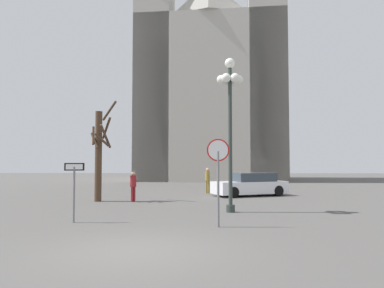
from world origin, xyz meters
name	(u,v)px	position (x,y,z in m)	size (l,w,h in m)	color
ground_plane	(136,251)	(0.00, 0.00, 0.00)	(120.00, 120.00, 0.00)	#514F4C
cathedral	(212,76)	(2.65, 33.65, 12.07)	(17.08, 13.74, 39.87)	#ADA89E
stop_sign	(218,166)	(2.06, 3.18, 1.95)	(0.72, 0.08, 2.81)	slate
one_way_arrow_sign	(74,184)	(-2.85, 3.90, 1.33)	(0.66, 0.17, 2.03)	slate
street_lamp	(230,100)	(2.71, 6.65, 4.64)	(1.11, 1.01, 6.42)	#2D3833
bare_tree	(99,152)	(-3.90, 10.63, 2.59)	(1.40, 1.58, 5.33)	#473323
parked_car_near_white	(250,185)	(4.49, 14.06, 0.67)	(4.82, 3.37, 1.40)	silver
pedestrian_walking	(133,184)	(-2.05, 10.51, 0.94)	(0.32, 0.32, 1.57)	maroon
pedestrian_standing	(208,178)	(1.90, 15.83, 1.01)	(0.32, 0.32, 1.67)	olive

